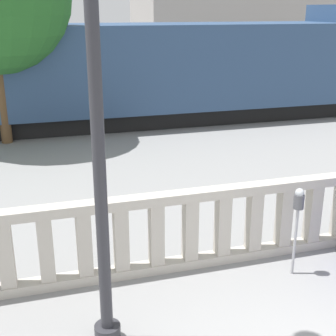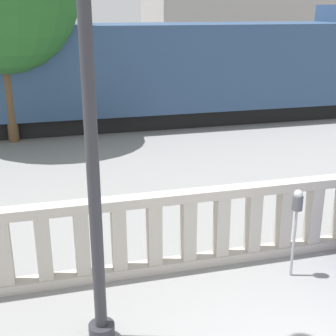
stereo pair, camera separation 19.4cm
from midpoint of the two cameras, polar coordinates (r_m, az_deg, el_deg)
balustrade at (r=7.11m, az=7.30°, el=-7.01°), size 14.23×0.24×1.22m
lamppost at (r=4.62m, az=-8.89°, el=17.51°), size 0.37×0.37×6.30m
parking_meter at (r=6.79m, az=16.23°, el=-4.85°), size 0.15×0.15×1.34m
train_near at (r=15.88m, az=-1.76°, el=11.70°), size 20.03×3.06×3.83m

